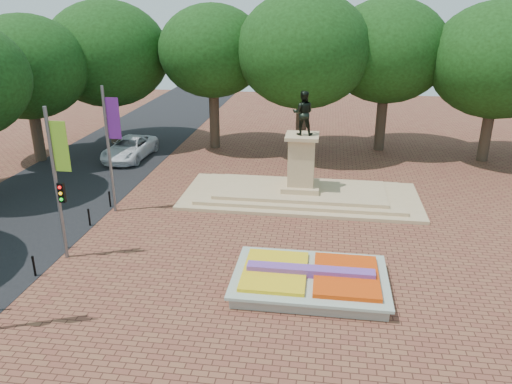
{
  "coord_description": "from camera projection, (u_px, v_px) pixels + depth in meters",
  "views": [
    {
      "loc": [
        1.36,
        -19.97,
        11.02
      ],
      "look_at": [
        -1.95,
        2.88,
        2.2
      ],
      "focal_mm": 35.0,
      "sensor_mm": 36.0,
      "label": 1
    }
  ],
  "objects": [
    {
      "name": "ground",
      "position": [
        289.0,
        262.0,
        22.58
      ],
      "size": [
        90.0,
        90.0,
        0.0
      ],
      "primitive_type": "plane",
      "color": "brown",
      "rests_on": "ground"
    },
    {
      "name": "asphalt_street",
      "position": [
        41.0,
        203.0,
        29.2
      ],
      "size": [
        9.0,
        90.0,
        0.02
      ],
      "primitive_type": "cube",
      "color": "black",
      "rests_on": "ground"
    },
    {
      "name": "flower_bed",
      "position": [
        311.0,
        279.0,
        20.46
      ],
      "size": [
        6.3,
        4.3,
        0.91
      ],
      "color": "gray",
      "rests_on": "ground"
    },
    {
      "name": "monument",
      "position": [
        301.0,
        184.0,
        29.66
      ],
      "size": [
        14.0,
        6.0,
        6.4
      ],
      "color": "tan",
      "rests_on": "ground"
    },
    {
      "name": "tree_row_back",
      "position": [
        343.0,
        65.0,
        36.53
      ],
      "size": [
        44.8,
        8.8,
        10.43
      ],
      "color": "#3C2D20",
      "rests_on": "ground"
    },
    {
      "name": "banner_poles",
      "position": [
        54.0,
        180.0,
        21.33
      ],
      "size": [
        0.88,
        11.17,
        7.0
      ],
      "color": "slate",
      "rests_on": "ground"
    },
    {
      "name": "bollard_row",
      "position": [
        50.0,
        251.0,
        22.43
      ],
      "size": [
        0.12,
        13.12,
        0.98
      ],
      "color": "black",
      "rests_on": "ground"
    },
    {
      "name": "van",
      "position": [
        130.0,
        148.0,
        37.23
      ],
      "size": [
        2.87,
        5.84,
        1.6
      ],
      "primitive_type": "imported",
      "rotation": [
        0.0,
        0.0,
        -0.04
      ],
      "color": "silver",
      "rests_on": "ground"
    }
  ]
}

